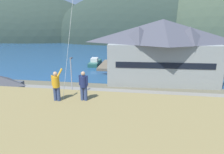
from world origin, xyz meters
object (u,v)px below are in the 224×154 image
parking_light_pole (71,74)px  parked_car_front_row_end (97,123)px  moored_boat_wharfside (95,62)px  person_kite_flyer (56,85)px  parked_car_mid_row_near (160,124)px  wharf_dock (107,65)px  harbor_lodge (161,49)px  parked_car_mid_row_center (39,123)px  parked_car_back_row_left (179,106)px  person_companion (84,85)px  parked_car_corner_spot (128,106)px

parking_light_pole → parked_car_front_row_end: bearing=-57.0°
moored_boat_wharfside → person_kite_flyer: 44.43m
parked_car_mid_row_near → parked_car_front_row_end: size_ratio=0.99×
wharf_dock → moored_boat_wharfside: 3.86m
harbor_lodge → parked_car_mid_row_center: 27.16m
parked_car_mid_row_center → parked_car_back_row_left: size_ratio=1.01×
parked_car_mid_row_center → parked_car_mid_row_near: 13.36m
parked_car_mid_row_center → person_companion: bearing=-44.4°
parked_car_mid_row_near → person_companion: size_ratio=2.44×
moored_boat_wharfside → parked_car_corner_spot: moored_boat_wharfside is taller
parked_car_corner_spot → parking_light_pole: bearing=153.1°
parked_car_front_row_end → parking_light_pole: parking_light_pole is taller
parked_car_back_row_left → person_kite_flyer: (-10.18, -14.46, 7.27)m
parked_car_mid_row_center → moored_boat_wharfside: bearing=93.2°
parked_car_corner_spot → moored_boat_wharfside: bearing=111.4°
person_companion → parked_car_mid_row_center: bearing=135.6°
harbor_lodge → parked_car_mid_row_center: size_ratio=5.21×
wharf_dock → person_kite_flyer: (4.40, -41.89, 7.98)m
parking_light_pole → person_kite_flyer: size_ratio=3.44×
parked_car_mid_row_center → person_companion: size_ratio=2.50×
parked_car_mid_row_center → parked_car_corner_spot: 11.24m
parking_light_pole → person_kite_flyer: 19.95m
moored_boat_wharfside → parked_car_mid_row_center: (1.95, -35.26, 0.34)m
harbor_lodge → person_kite_flyer: size_ratio=12.20×
parked_car_corner_spot → parked_car_mid_row_near: size_ratio=1.00×
parked_car_corner_spot → parking_light_pole: (-9.56, 4.85, 2.76)m
harbor_lodge → wharf_dock: bearing=137.5°
harbor_lodge → person_companion: harbor_lodge is taller
parking_light_pole → parked_car_mid_row_near: bearing=-34.7°
wharf_dock → parked_car_mid_row_near: (11.55, -32.58, 0.71)m
parked_car_mid_row_center → parked_car_back_row_left: same height
harbor_lodge → parked_car_mid_row_center: bearing=-124.7°
moored_boat_wharfside → parked_car_back_row_left: 33.90m
moored_boat_wharfside → parked_car_corner_spot: bearing=-68.6°
parked_car_back_row_left → parked_car_corner_spot: bearing=-172.8°
harbor_lodge → parking_light_pole: (-15.09, -11.16, -2.85)m
harbor_lodge → person_kite_flyer: (-9.01, -29.62, 1.66)m
parked_car_mid_row_near → person_companion: bearing=-121.9°
parked_car_mid_row_center → parked_car_corner_spot: size_ratio=1.02×
moored_boat_wharfside → parked_car_mid_row_center: moored_boat_wharfside is taller
wharf_dock → parked_car_mid_row_center: size_ratio=2.80×
parked_car_corner_spot → person_companion: (-1.94, -13.34, 7.25)m
parked_car_front_row_end → parked_car_mid_row_center: bearing=-173.0°
parked_car_mid_row_center → person_kite_flyer: person_kite_flyer is taller
wharf_dock → parked_car_front_row_end: bearing=-81.9°
parked_car_mid_row_center → wharf_dock: bearing=87.1°
parked_car_front_row_end → parked_car_mid_row_near: bearing=6.3°
wharf_dock → parked_car_mid_row_near: size_ratio=2.86×
parked_car_mid_row_center → person_companion: (7.65, -7.49, 7.25)m
parked_car_front_row_end → person_kite_flyer: bearing=-92.4°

